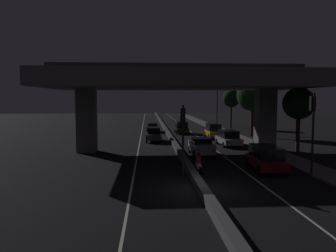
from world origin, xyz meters
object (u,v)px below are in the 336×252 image
object	(u,v)px
car_silver_third	(228,138)
car_dark_green_fifth	(182,127)
car_taxi_yellow_fourth	(213,130)
car_dark_red_second_oncoming	(152,127)
car_grey_lead_oncoming	(154,134)
pedestrian_on_sidewalk	(269,139)
traffic_light_left_of_median	(183,128)
street_lamp	(215,100)
car_silver_second	(201,146)
motorcycle_white_filtering_near	(199,164)
car_dark_red_lead	(266,158)
traffic_light_right_of_median	(313,120)

from	to	relation	value
car_silver_third	car_dark_green_fifth	world-z (taller)	car_dark_green_fifth
car_taxi_yellow_fourth	car_dark_red_second_oncoming	xyz separation A→B (m)	(-7.62, 8.93, -0.29)
car_silver_third	car_grey_lead_oncoming	world-z (taller)	car_grey_lead_oncoming
car_grey_lead_oncoming	pedestrian_on_sidewalk	world-z (taller)	pedestrian_on_sidewalk
traffic_light_left_of_median	car_dark_red_second_oncoming	xyz separation A→B (m)	(-1.47, 29.62, -2.41)
car_grey_lead_oncoming	street_lamp	bearing A→B (deg)	144.12
car_silver_second	car_dark_red_second_oncoming	distance (m)	21.77
car_dark_green_fifth	motorcycle_white_filtering_near	bearing A→B (deg)	176.76
car_silver_third	car_silver_second	bearing A→B (deg)	143.88
pedestrian_on_sidewalk	car_dark_red_lead	bearing A→B (deg)	-112.01
car_dark_red_lead	car_taxi_yellow_fourth	distance (m)	19.15
car_silver_third	car_taxi_yellow_fourth	world-z (taller)	car_taxi_yellow_fourth
pedestrian_on_sidewalk	car_grey_lead_oncoming	bearing A→B (deg)	147.87
motorcycle_white_filtering_near	pedestrian_on_sidewalk	xyz separation A→B (m)	(8.54, 9.80, 0.42)
traffic_light_left_of_median	car_dark_red_lead	bearing A→B (deg)	14.59
traffic_light_left_of_median	car_dark_green_fifth	bearing A→B (deg)	84.19
car_silver_second	motorcycle_white_filtering_near	bearing A→B (deg)	167.34
street_lamp	car_dark_red_lead	size ratio (longest dim) A/B	1.87
car_grey_lead_oncoming	pedestrian_on_sidewalk	xyz separation A→B (m)	(11.25, -7.06, 0.14)
car_silver_second	car_dark_green_fifth	world-z (taller)	car_dark_green_fifth
traffic_light_right_of_median	car_dark_red_second_oncoming	bearing A→B (deg)	108.25
car_dark_green_fifth	car_dark_red_lead	bearing A→B (deg)	-172.72
traffic_light_left_of_median	pedestrian_on_sidewalk	xyz separation A→B (m)	(9.75, 11.05, -2.12)
car_dark_red_lead	car_taxi_yellow_fourth	bearing A→B (deg)	2.07
traffic_light_right_of_median	car_grey_lead_oncoming	size ratio (longest dim) A/B	1.29
street_lamp	car_grey_lead_oncoming	distance (m)	17.82
car_silver_second	car_silver_third	bearing A→B (deg)	-35.99
car_dark_red_lead	traffic_light_right_of_median	bearing A→B (deg)	-119.94
traffic_light_right_of_median	car_dark_red_second_oncoming	xyz separation A→B (m)	(-9.77, 29.63, -2.91)
traffic_light_right_of_median	car_silver_second	size ratio (longest dim) A/B	1.28
car_taxi_yellow_fourth	car_silver_second	bearing A→B (deg)	164.44
pedestrian_on_sidewalk	car_dark_green_fifth	bearing A→B (deg)	113.79
car_dark_red_lead	car_dark_red_second_oncoming	bearing A→B (deg)	17.52
car_silver_third	car_grey_lead_oncoming	xyz separation A→B (m)	(-7.89, 4.18, 0.02)
car_dark_red_lead	car_grey_lead_oncoming	world-z (taller)	car_dark_red_lead
street_lamp	car_silver_second	world-z (taller)	street_lamp
car_dark_red_lead	car_grey_lead_oncoming	bearing A→B (deg)	26.88
car_silver_second	car_dark_red_second_oncoming	bearing A→B (deg)	8.69
car_silver_third	pedestrian_on_sidewalk	bearing A→B (deg)	-132.75
car_dark_red_second_oncoming	motorcycle_white_filtering_near	world-z (taller)	motorcycle_white_filtering_near
street_lamp	car_grey_lead_oncoming	size ratio (longest dim) A/B	1.96
street_lamp	traffic_light_right_of_median	bearing A→B (deg)	-90.69
car_dark_red_second_oncoming	car_taxi_yellow_fourth	bearing A→B (deg)	40.08
car_dark_red_lead	car_silver_second	xyz separation A→B (m)	(-3.37, 6.68, -0.15)
traffic_light_left_of_median	car_silver_second	world-z (taller)	traffic_light_left_of_median
car_taxi_yellow_fourth	car_grey_lead_oncoming	size ratio (longest dim) A/B	1.02
traffic_light_right_of_median	car_dark_red_second_oncoming	distance (m)	31.33
car_dark_green_fifth	car_silver_third	bearing A→B (deg)	-164.12
traffic_light_right_of_median	car_dark_red_second_oncoming	world-z (taller)	traffic_light_right_of_median
traffic_light_left_of_median	car_silver_third	xyz separation A→B (m)	(6.40, 13.93, -2.28)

